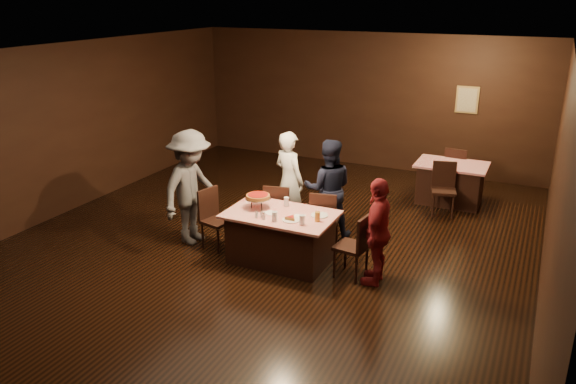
{
  "coord_description": "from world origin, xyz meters",
  "views": [
    {
      "loc": [
        3.79,
        -7.14,
        3.83
      ],
      "look_at": [
        0.42,
        -0.0,
        1.0
      ],
      "focal_mm": 35.0,
      "sensor_mm": 36.0,
      "label": 1
    }
  ],
  "objects_px": {
    "main_table": "(281,237)",
    "chair_far_right": "(325,219)",
    "glass_amber": "(317,217)",
    "plate_empty": "(319,215)",
    "chair_back_near": "(444,190)",
    "chair_back_far": "(456,170)",
    "glass_back": "(286,202)",
    "pizza_stand": "(258,197)",
    "glass_front_left": "(275,216)",
    "diner_red_shirt": "(378,231)",
    "chair_far_left": "(279,211)",
    "glass_front_right": "(302,220)",
    "chair_end_left": "(217,220)",
    "back_table": "(450,183)",
    "diner_white_jacket": "(289,181)",
    "diner_navy_hoodie": "(328,189)",
    "diner_grey_knit": "(191,187)",
    "chair_end_right": "(351,245)"
  },
  "relations": [
    {
      "from": "chair_far_right",
      "to": "chair_back_far",
      "type": "xyz_separation_m",
      "value": [
        1.43,
        3.48,
        0.0
      ]
    },
    {
      "from": "back_table",
      "to": "pizza_stand",
      "type": "bearing_deg",
      "value": -121.9
    },
    {
      "from": "chair_end_left",
      "to": "chair_end_right",
      "type": "distance_m",
      "value": 2.2
    },
    {
      "from": "glass_front_left",
      "to": "chair_end_left",
      "type": "bearing_deg",
      "value": 165.38
    },
    {
      "from": "diner_red_shirt",
      "to": "glass_front_right",
      "type": "bearing_deg",
      "value": -80.27
    },
    {
      "from": "chair_far_right",
      "to": "glass_back",
      "type": "bearing_deg",
      "value": 33.84
    },
    {
      "from": "diner_white_jacket",
      "to": "diner_grey_knit",
      "type": "height_order",
      "value": "diner_grey_knit"
    },
    {
      "from": "glass_front_left",
      "to": "diner_red_shirt",
      "type": "bearing_deg",
      "value": 11.49
    },
    {
      "from": "main_table",
      "to": "diner_navy_hoodie",
      "type": "xyz_separation_m",
      "value": [
        0.29,
        1.17,
        0.44
      ]
    },
    {
      "from": "pizza_stand",
      "to": "glass_front_right",
      "type": "relative_size",
      "value": 2.71
    },
    {
      "from": "glass_front_left",
      "to": "chair_end_right",
      "type": "bearing_deg",
      "value": 15.95
    },
    {
      "from": "chair_back_near",
      "to": "chair_back_far",
      "type": "xyz_separation_m",
      "value": [
        0.0,
        1.3,
        0.0
      ]
    },
    {
      "from": "chair_back_near",
      "to": "diner_grey_knit",
      "type": "bearing_deg",
      "value": -154.49
    },
    {
      "from": "glass_front_left",
      "to": "glass_front_right",
      "type": "bearing_deg",
      "value": 7.13
    },
    {
      "from": "diner_white_jacket",
      "to": "glass_front_left",
      "type": "distance_m",
      "value": 1.58
    },
    {
      "from": "chair_far_left",
      "to": "plate_empty",
      "type": "distance_m",
      "value": 1.16
    },
    {
      "from": "chair_far_right",
      "to": "diner_white_jacket",
      "type": "height_order",
      "value": "diner_white_jacket"
    },
    {
      "from": "diner_grey_knit",
      "to": "glass_front_left",
      "type": "relative_size",
      "value": 13.14
    },
    {
      "from": "glass_amber",
      "to": "chair_back_near",
      "type": "bearing_deg",
      "value": 67.61
    },
    {
      "from": "back_table",
      "to": "diner_red_shirt",
      "type": "xyz_separation_m",
      "value": [
        -0.36,
        -3.64,
        0.38
      ]
    },
    {
      "from": "main_table",
      "to": "plate_empty",
      "type": "distance_m",
      "value": 0.69
    },
    {
      "from": "diner_white_jacket",
      "to": "glass_front_left",
      "type": "bearing_deg",
      "value": 130.52
    },
    {
      "from": "back_table",
      "to": "diner_red_shirt",
      "type": "bearing_deg",
      "value": -95.58
    },
    {
      "from": "diner_navy_hoodie",
      "to": "diner_grey_knit",
      "type": "xyz_separation_m",
      "value": [
        -1.88,
        -1.13,
        0.1
      ]
    },
    {
      "from": "chair_end_left",
      "to": "diner_grey_knit",
      "type": "bearing_deg",
      "value": 98.3
    },
    {
      "from": "chair_end_left",
      "to": "pizza_stand",
      "type": "distance_m",
      "value": 0.85
    },
    {
      "from": "glass_front_left",
      "to": "chair_back_far",
      "type": "bearing_deg",
      "value": 68.57
    },
    {
      "from": "diner_red_shirt",
      "to": "glass_amber",
      "type": "distance_m",
      "value": 0.88
    },
    {
      "from": "plate_empty",
      "to": "chair_back_far",
      "type": "bearing_deg",
      "value": 72.62
    },
    {
      "from": "pizza_stand",
      "to": "glass_front_left",
      "type": "distance_m",
      "value": 0.58
    },
    {
      "from": "plate_empty",
      "to": "glass_back",
      "type": "height_order",
      "value": "glass_back"
    },
    {
      "from": "diner_red_shirt",
      "to": "main_table",
      "type": "bearing_deg",
      "value": -93.87
    },
    {
      "from": "chair_end_left",
      "to": "diner_red_shirt",
      "type": "relative_size",
      "value": 0.62
    },
    {
      "from": "chair_back_far",
      "to": "glass_amber",
      "type": "bearing_deg",
      "value": 77.68
    },
    {
      "from": "main_table",
      "to": "chair_far_right",
      "type": "relative_size",
      "value": 1.68
    },
    {
      "from": "diner_red_shirt",
      "to": "diner_white_jacket",
      "type": "bearing_deg",
      "value": -126.01
    },
    {
      "from": "pizza_stand",
      "to": "glass_amber",
      "type": "relative_size",
      "value": 2.71
    },
    {
      "from": "plate_empty",
      "to": "glass_back",
      "type": "distance_m",
      "value": 0.62
    },
    {
      "from": "main_table",
      "to": "diner_grey_knit",
      "type": "relative_size",
      "value": 0.87
    },
    {
      "from": "chair_far_right",
      "to": "chair_far_left",
      "type": "bearing_deg",
      "value": -11.16
    },
    {
      "from": "chair_far_left",
      "to": "chair_far_right",
      "type": "height_order",
      "value": "same"
    },
    {
      "from": "glass_amber",
      "to": "chair_back_far",
      "type": "bearing_deg",
      "value": 74.0
    },
    {
      "from": "glass_amber",
      "to": "plate_empty",
      "type": "bearing_deg",
      "value": 104.04
    },
    {
      "from": "plate_empty",
      "to": "diner_red_shirt",
      "type": "bearing_deg",
      "value": -9.92
    },
    {
      "from": "chair_far_right",
      "to": "main_table",
      "type": "bearing_deg",
      "value": 50.77
    },
    {
      "from": "glass_back",
      "to": "chair_far_right",
      "type": "bearing_deg",
      "value": 45.0
    },
    {
      "from": "chair_far_left",
      "to": "chair_back_near",
      "type": "distance_m",
      "value": 3.11
    },
    {
      "from": "chair_back_far",
      "to": "glass_front_right",
      "type": "xyz_separation_m",
      "value": [
        -1.38,
        -4.48,
        0.37
      ]
    },
    {
      "from": "glass_amber",
      "to": "glass_back",
      "type": "height_order",
      "value": "same"
    },
    {
      "from": "diner_navy_hoodie",
      "to": "pizza_stand",
      "type": "distance_m",
      "value": 1.32
    }
  ]
}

